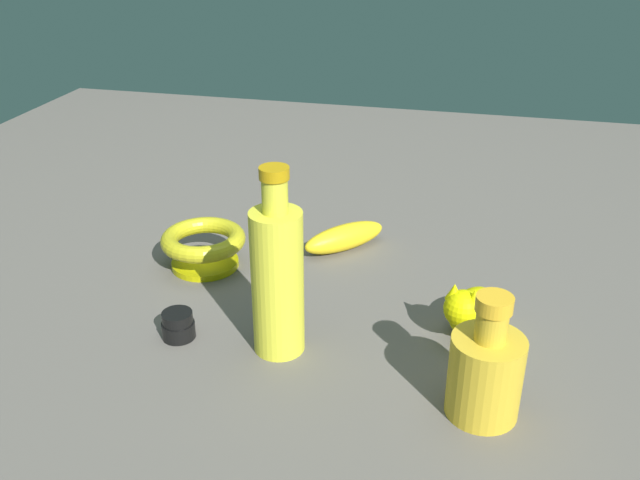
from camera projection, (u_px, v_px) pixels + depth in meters
ground at (320, 287)px, 1.05m from camera, size 2.00×2.00×0.00m
banana at (344, 237)px, 1.15m from camera, size 0.14×0.14×0.04m
bowl at (204, 244)px, 1.09m from camera, size 0.13×0.13×0.06m
nail_polish_jar at (178, 325)px, 0.92m from camera, size 0.04×0.04×0.04m
bottle_tall at (277, 277)px, 0.86m from camera, size 0.07×0.07×0.25m
cat_figurine at (471, 309)px, 0.93m from camera, size 0.13×0.09×0.09m
bottle_short at (486, 371)px, 0.77m from camera, size 0.08×0.08×0.15m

